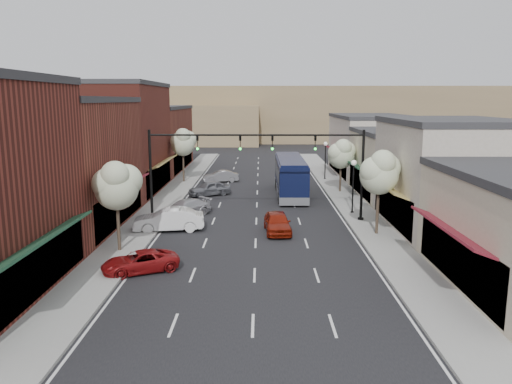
{
  "coord_description": "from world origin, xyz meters",
  "views": [
    {
      "loc": [
        0.3,
        -29.25,
        9.19
      ],
      "look_at": [
        -0.03,
        8.44,
        2.2
      ],
      "focal_mm": 35.0,
      "sensor_mm": 36.0,
      "label": 1
    }
  ],
  "objects_px": {
    "tree_left_near": "(117,184)",
    "parked_car_d": "(210,188)",
    "tree_right_near": "(380,171)",
    "lamp_post_near": "(353,178)",
    "parked_car_c": "(185,208)",
    "coach_bus": "(290,176)",
    "red_hatchback": "(277,222)",
    "tree_left_far": "(183,142)",
    "tree_right_far": "(342,153)",
    "signal_mast_right": "(331,161)",
    "signal_mast_left": "(182,161)",
    "lamp_post_far": "(325,154)",
    "parked_car_e": "(220,176)",
    "parked_car_b": "(169,220)",
    "parked_car_a": "(140,262)"
  },
  "relations": [
    {
      "from": "signal_mast_right",
      "to": "tree_left_far",
      "type": "height_order",
      "value": "signal_mast_right"
    },
    {
      "from": "signal_mast_right",
      "to": "parked_car_e",
      "type": "bearing_deg",
      "value": 118.1
    },
    {
      "from": "signal_mast_left",
      "to": "parked_car_e",
      "type": "height_order",
      "value": "signal_mast_left"
    },
    {
      "from": "tree_right_near",
      "to": "tree_left_far",
      "type": "bearing_deg",
      "value": 127.04
    },
    {
      "from": "parked_car_a",
      "to": "parked_car_c",
      "type": "distance_m",
      "value": 13.22
    },
    {
      "from": "tree_left_near",
      "to": "parked_car_c",
      "type": "distance_m",
      "value": 10.69
    },
    {
      "from": "tree_left_near",
      "to": "parked_car_d",
      "type": "bearing_deg",
      "value": 78.84
    },
    {
      "from": "parked_car_b",
      "to": "signal_mast_left",
      "type": "bearing_deg",
      "value": 160.31
    },
    {
      "from": "parked_car_d",
      "to": "signal_mast_right",
      "type": "bearing_deg",
      "value": 14.95
    },
    {
      "from": "tree_left_near",
      "to": "lamp_post_far",
      "type": "bearing_deg",
      "value": 60.22
    },
    {
      "from": "tree_right_far",
      "to": "parked_car_d",
      "type": "height_order",
      "value": "tree_right_far"
    },
    {
      "from": "tree_left_near",
      "to": "tree_left_far",
      "type": "xyz_separation_m",
      "value": [
        -0.0,
        26.0,
        0.38
      ]
    },
    {
      "from": "tree_right_far",
      "to": "tree_left_near",
      "type": "height_order",
      "value": "tree_left_near"
    },
    {
      "from": "red_hatchback",
      "to": "parked_car_c",
      "type": "xyz_separation_m",
      "value": [
        -7.25,
        5.04,
        -0.08
      ]
    },
    {
      "from": "tree_left_near",
      "to": "parked_car_c",
      "type": "relative_size",
      "value": 1.26
    },
    {
      "from": "tree_left_near",
      "to": "coach_bus",
      "type": "relative_size",
      "value": 0.48
    },
    {
      "from": "parked_car_d",
      "to": "parked_car_e",
      "type": "distance_m",
      "value": 8.07
    },
    {
      "from": "red_hatchback",
      "to": "parked_car_b",
      "type": "distance_m",
      "value": 7.71
    },
    {
      "from": "tree_right_far",
      "to": "parked_car_e",
      "type": "relative_size",
      "value": 1.36
    },
    {
      "from": "coach_bus",
      "to": "parked_car_e",
      "type": "distance_m",
      "value": 10.71
    },
    {
      "from": "tree_right_near",
      "to": "tree_right_far",
      "type": "relative_size",
      "value": 1.1
    },
    {
      "from": "lamp_post_near",
      "to": "parked_car_d",
      "type": "distance_m",
      "value": 14.87
    },
    {
      "from": "tree_left_far",
      "to": "tree_left_near",
      "type": "bearing_deg",
      "value": -90.0
    },
    {
      "from": "coach_bus",
      "to": "parked_car_c",
      "type": "xyz_separation_m",
      "value": [
        -8.98,
        -9.06,
        -1.25
      ]
    },
    {
      "from": "parked_car_c",
      "to": "parked_car_d",
      "type": "distance_m",
      "value": 8.7
    },
    {
      "from": "tree_left_near",
      "to": "parked_car_b",
      "type": "height_order",
      "value": "tree_left_near"
    },
    {
      "from": "signal_mast_right",
      "to": "signal_mast_left",
      "type": "height_order",
      "value": "same"
    },
    {
      "from": "coach_bus",
      "to": "tree_left_near",
      "type": "bearing_deg",
      "value": -121.56
    },
    {
      "from": "parked_car_a",
      "to": "tree_left_near",
      "type": "bearing_deg",
      "value": -174.81
    },
    {
      "from": "tree_right_far",
      "to": "parked_car_d",
      "type": "xyz_separation_m",
      "value": [
        -12.97,
        -1.61,
        -3.29
      ]
    },
    {
      "from": "tree_right_far",
      "to": "parked_car_d",
      "type": "bearing_deg",
      "value": -172.91
    },
    {
      "from": "signal_mast_right",
      "to": "parked_car_c",
      "type": "bearing_deg",
      "value": 171.47
    },
    {
      "from": "tree_right_near",
      "to": "lamp_post_near",
      "type": "bearing_deg",
      "value": 94.77
    },
    {
      "from": "signal_mast_right",
      "to": "coach_bus",
      "type": "height_order",
      "value": "signal_mast_right"
    },
    {
      "from": "tree_right_far",
      "to": "parked_car_a",
      "type": "xyz_separation_m",
      "value": [
        -14.55,
        -23.46,
        -3.42
      ]
    },
    {
      "from": "parked_car_c",
      "to": "coach_bus",
      "type": "bearing_deg",
      "value": 93.04
    },
    {
      "from": "coach_bus",
      "to": "red_hatchback",
      "type": "relative_size",
      "value": 2.77
    },
    {
      "from": "signal_mast_right",
      "to": "parked_car_a",
      "type": "height_order",
      "value": "signal_mast_right"
    },
    {
      "from": "tree_left_far",
      "to": "tree_right_near",
      "type": "bearing_deg",
      "value": -52.96
    },
    {
      "from": "coach_bus",
      "to": "parked_car_b",
      "type": "xyz_separation_m",
      "value": [
        -9.43,
        -13.68,
        -1.09
      ]
    },
    {
      "from": "tree_left_near",
      "to": "lamp_post_near",
      "type": "height_order",
      "value": "tree_left_near"
    },
    {
      "from": "lamp_post_far",
      "to": "coach_bus",
      "type": "height_order",
      "value": "lamp_post_far"
    },
    {
      "from": "lamp_post_near",
      "to": "parked_car_b",
      "type": "xyz_separation_m",
      "value": [
        -14.0,
        -5.41,
        -2.19
      ]
    },
    {
      "from": "coach_bus",
      "to": "lamp_post_far",
      "type": "bearing_deg",
      "value": 63.46
    },
    {
      "from": "parked_car_e",
      "to": "coach_bus",
      "type": "bearing_deg",
      "value": 30.47
    },
    {
      "from": "coach_bus",
      "to": "tree_right_near",
      "type": "bearing_deg",
      "value": -71.13
    },
    {
      "from": "signal_mast_left",
      "to": "coach_bus",
      "type": "distance_m",
      "value": 14.2
    },
    {
      "from": "signal_mast_right",
      "to": "red_hatchback",
      "type": "bearing_deg",
      "value": -141.03
    },
    {
      "from": "coach_bus",
      "to": "parked_car_c",
      "type": "relative_size",
      "value": 2.66
    },
    {
      "from": "red_hatchback",
      "to": "parked_car_c",
      "type": "relative_size",
      "value": 0.96
    }
  ]
}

